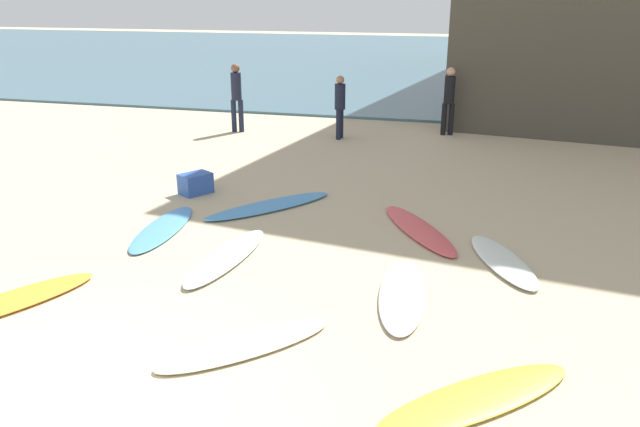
{
  "coord_description": "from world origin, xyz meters",
  "views": [
    {
      "loc": [
        3.83,
        -3.46,
        3.61
      ],
      "look_at": [
        1.34,
        5.47,
        0.3
      ],
      "focal_mm": 34.46,
      "sensor_mm": 36.0,
      "label": 1
    }
  ],
  "objects_px": {
    "surfboard_6": "(503,261)",
    "surfboard_4": "(227,257)",
    "surfboard_1": "(245,345)",
    "beachgoer_near": "(449,97)",
    "surfboard_3": "(419,229)",
    "beachgoer_mid": "(340,104)",
    "surfboard_0": "(269,206)",
    "surfboard_8": "(163,228)",
    "beach_cooler": "(196,183)",
    "beachgoer_far": "(236,94)",
    "surfboard_5": "(477,398)",
    "surfboard_2": "(402,294)",
    "surfboard_7": "(10,301)"
  },
  "relations": [
    {
      "from": "surfboard_3",
      "to": "surfboard_6",
      "type": "relative_size",
      "value": 1.23
    },
    {
      "from": "surfboard_8",
      "to": "beachgoer_near",
      "type": "bearing_deg",
      "value": 59.12
    },
    {
      "from": "surfboard_7",
      "to": "beachgoer_near",
      "type": "height_order",
      "value": "beachgoer_near"
    },
    {
      "from": "surfboard_3",
      "to": "surfboard_7",
      "type": "bearing_deg",
      "value": -171.85
    },
    {
      "from": "surfboard_3",
      "to": "surfboard_4",
      "type": "relative_size",
      "value": 1.07
    },
    {
      "from": "beachgoer_near",
      "to": "surfboard_1",
      "type": "bearing_deg",
      "value": -109.37
    },
    {
      "from": "surfboard_5",
      "to": "surfboard_4",
      "type": "bearing_deg",
      "value": -166.43
    },
    {
      "from": "beachgoer_near",
      "to": "beachgoer_far",
      "type": "distance_m",
      "value": 5.77
    },
    {
      "from": "surfboard_1",
      "to": "surfboard_3",
      "type": "height_order",
      "value": "surfboard_3"
    },
    {
      "from": "surfboard_2",
      "to": "beach_cooler",
      "type": "bearing_deg",
      "value": 137.94
    },
    {
      "from": "surfboard_5",
      "to": "beachgoer_far",
      "type": "xyz_separation_m",
      "value": [
        -6.87,
        10.63,
        1.02
      ]
    },
    {
      "from": "surfboard_1",
      "to": "beachgoer_near",
      "type": "relative_size",
      "value": 1.12
    },
    {
      "from": "surfboard_0",
      "to": "beachgoer_mid",
      "type": "distance_m",
      "value": 5.89
    },
    {
      "from": "surfboard_3",
      "to": "beach_cooler",
      "type": "xyz_separation_m",
      "value": [
        -4.39,
        0.88,
        0.16
      ]
    },
    {
      "from": "surfboard_8",
      "to": "beach_cooler",
      "type": "distance_m",
      "value": 1.98
    },
    {
      "from": "surfboard_7",
      "to": "surfboard_3",
      "type": "bearing_deg",
      "value": -112.96
    },
    {
      "from": "surfboard_0",
      "to": "surfboard_8",
      "type": "height_order",
      "value": "surfboard_0"
    },
    {
      "from": "beachgoer_near",
      "to": "beachgoer_mid",
      "type": "relative_size",
      "value": 1.1
    },
    {
      "from": "surfboard_1",
      "to": "surfboard_4",
      "type": "xyz_separation_m",
      "value": [
        -1.15,
        2.13,
        0.01
      ]
    },
    {
      "from": "surfboard_3",
      "to": "surfboard_5",
      "type": "height_order",
      "value": "surfboard_3"
    },
    {
      "from": "surfboard_7",
      "to": "surfboard_2",
      "type": "bearing_deg",
      "value": -135.14
    },
    {
      "from": "surfboard_1",
      "to": "surfboard_6",
      "type": "relative_size",
      "value": 1.04
    },
    {
      "from": "surfboard_1",
      "to": "surfboard_0",
      "type": "bearing_deg",
      "value": 151.07
    },
    {
      "from": "surfboard_5",
      "to": "surfboard_6",
      "type": "relative_size",
      "value": 1.15
    },
    {
      "from": "beachgoer_near",
      "to": "beachgoer_far",
      "type": "height_order",
      "value": "beachgoer_far"
    },
    {
      "from": "beach_cooler",
      "to": "beachgoer_far",
      "type": "bearing_deg",
      "value": 104.57
    },
    {
      "from": "surfboard_1",
      "to": "beachgoer_near",
      "type": "bearing_deg",
      "value": 128.19
    },
    {
      "from": "surfboard_3",
      "to": "surfboard_8",
      "type": "bearing_deg",
      "value": 162.74
    },
    {
      "from": "surfboard_4",
      "to": "beachgoer_mid",
      "type": "bearing_deg",
      "value": -83.66
    },
    {
      "from": "surfboard_6",
      "to": "surfboard_4",
      "type": "bearing_deg",
      "value": 170.26
    },
    {
      "from": "surfboard_7",
      "to": "beach_cooler",
      "type": "relative_size",
      "value": 3.75
    },
    {
      "from": "surfboard_3",
      "to": "surfboard_5",
      "type": "xyz_separation_m",
      "value": [
        1.06,
        -4.28,
        -0.01
      ]
    },
    {
      "from": "surfboard_6",
      "to": "beach_cooler",
      "type": "height_order",
      "value": "beach_cooler"
    },
    {
      "from": "beach_cooler",
      "to": "beachgoer_mid",
      "type": "bearing_deg",
      "value": 74.26
    },
    {
      "from": "beachgoer_mid",
      "to": "beach_cooler",
      "type": "height_order",
      "value": "beachgoer_mid"
    },
    {
      "from": "surfboard_0",
      "to": "surfboard_7",
      "type": "bearing_deg",
      "value": -75.07
    },
    {
      "from": "surfboard_5",
      "to": "surfboard_8",
      "type": "height_order",
      "value": "surfboard_5"
    },
    {
      "from": "surfboard_0",
      "to": "surfboard_2",
      "type": "height_order",
      "value": "surfboard_0"
    },
    {
      "from": "surfboard_4",
      "to": "beachgoer_far",
      "type": "xyz_separation_m",
      "value": [
        -3.27,
        8.22,
        1.01
      ]
    },
    {
      "from": "surfboard_1",
      "to": "surfboard_8",
      "type": "relative_size",
      "value": 0.93
    },
    {
      "from": "surfboard_4",
      "to": "surfboard_2",
      "type": "bearing_deg",
      "value": 173.69
    },
    {
      "from": "beachgoer_mid",
      "to": "surfboard_1",
      "type": "bearing_deg",
      "value": 11.46
    },
    {
      "from": "surfboard_6",
      "to": "surfboard_2",
      "type": "bearing_deg",
      "value": -154.41
    },
    {
      "from": "surfboard_0",
      "to": "surfboard_5",
      "type": "relative_size",
      "value": 1.15
    },
    {
      "from": "surfboard_7",
      "to": "beachgoer_mid",
      "type": "distance_m",
      "value": 10.3
    },
    {
      "from": "surfboard_1",
      "to": "surfboard_8",
      "type": "xyz_separation_m",
      "value": [
        -2.64,
        2.93,
        -0.0
      ]
    },
    {
      "from": "surfboard_7",
      "to": "surfboard_8",
      "type": "xyz_separation_m",
      "value": [
        0.54,
        2.79,
        -0.01
      ]
    },
    {
      "from": "beachgoer_near",
      "to": "beachgoer_mid",
      "type": "distance_m",
      "value": 2.98
    },
    {
      "from": "surfboard_0",
      "to": "beachgoer_mid",
      "type": "relative_size",
      "value": 1.56
    },
    {
      "from": "surfboard_3",
      "to": "surfboard_7",
      "type": "relative_size",
      "value": 1.11
    }
  ]
}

